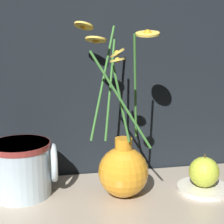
{
  "coord_description": "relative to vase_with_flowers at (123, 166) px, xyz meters",
  "views": [
    {
      "loc": [
        -0.13,
        -0.73,
        0.37
      ],
      "look_at": [
        0.01,
        0.0,
        0.2
      ],
      "focal_mm": 60.0,
      "sensor_mm": 36.0,
      "label": 1
    }
  ],
  "objects": [
    {
      "name": "saucer_plate",
      "position": [
        0.18,
        -0.01,
        -0.06
      ],
      "size": [
        0.12,
        0.12,
        0.01
      ],
      "color": "silver",
      "rests_on": "shelf"
    },
    {
      "name": "ceramic_pitcher",
      "position": [
        -0.21,
        0.05,
        -0.0
      ],
      "size": [
        0.16,
        0.13,
        0.13
      ],
      "color": "silver",
      "rests_on": "shelf"
    },
    {
      "name": "ground_plane",
      "position": [
        -0.04,
        -0.01,
        -0.08
      ],
      "size": [
        6.0,
        6.0,
        0.0
      ],
      "primitive_type": "plane",
      "color": "black"
    },
    {
      "name": "vase_with_flowers",
      "position": [
        0.0,
        0.0,
        0.0
      ],
      "size": [
        0.18,
        0.22,
        0.37
      ],
      "color": "orange",
      "rests_on": "shelf"
    },
    {
      "name": "orange_fruit",
      "position": [
        0.18,
        -0.01,
        -0.02
      ],
      "size": [
        0.07,
        0.07,
        0.08
      ],
      "color": "#B7C638",
      "rests_on": "saucer_plate"
    },
    {
      "name": "shelf",
      "position": [
        -0.04,
        -0.01,
        -0.07
      ],
      "size": [
        0.85,
        0.3,
        0.01
      ],
      "color": "tan",
      "rests_on": "ground_plane"
    }
  ]
}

